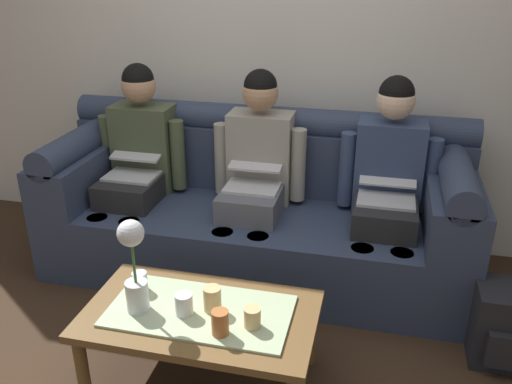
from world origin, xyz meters
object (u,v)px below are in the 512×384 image
(coffee_table, at_px, (200,320))
(cup_far_right, at_px, (212,299))
(flower_vase, at_px, (134,264))
(cup_near_left, at_px, (184,304))
(person_right, at_px, (388,179))
(cup_near_right, at_px, (140,281))
(cup_far_left, at_px, (220,323))
(cup_far_center, at_px, (252,318))
(couch, at_px, (257,212))
(person_left, at_px, (138,158))
(backpack_right, at_px, (511,326))
(person_middle, at_px, (256,168))

(coffee_table, distance_m, cup_far_right, 0.12)
(flower_vase, bearing_deg, cup_near_left, 5.37)
(person_right, relative_size, cup_near_left, 12.76)
(cup_near_right, relative_size, cup_far_left, 0.84)
(coffee_table, relative_size, cup_near_left, 10.63)
(cup_far_center, relative_size, cup_far_left, 0.82)
(flower_vase, bearing_deg, coffee_table, 12.81)
(couch, height_order, person_right, person_right)
(cup_far_right, bearing_deg, cup_near_right, 169.68)
(couch, relative_size, person_left, 2.04)
(person_left, height_order, cup_far_left, person_left)
(couch, height_order, flower_vase, couch)
(couch, bearing_deg, backpack_right, -22.64)
(person_middle, bearing_deg, flower_vase, -103.15)
(couch, height_order, cup_far_right, couch)
(coffee_table, distance_m, cup_near_left, 0.12)
(cup_near_left, bearing_deg, person_middle, 87.09)
(person_right, xyz_separation_m, cup_near_right, (-1.07, -0.97, -0.22))
(person_left, distance_m, cup_near_right, 1.09)
(coffee_table, height_order, cup_far_center, cup_far_center)
(person_left, xyz_separation_m, cup_near_left, (0.70, -1.10, -0.21))
(person_left, distance_m, person_middle, 0.76)
(cup_far_center, bearing_deg, flower_vase, -179.72)
(person_middle, bearing_deg, backpack_right, -22.47)
(cup_far_center, bearing_deg, cup_far_left, -146.88)
(flower_vase, bearing_deg, person_middle, 76.85)
(flower_vase, bearing_deg, cup_near_right, 111.35)
(cup_far_right, height_order, backpack_right, cup_far_right)
(coffee_table, bearing_deg, cup_far_left, -44.50)
(cup_far_center, distance_m, cup_far_right, 0.21)
(person_left, height_order, cup_far_right, person_left)
(person_left, relative_size, cup_near_left, 12.76)
(person_middle, distance_m, cup_far_left, 1.21)
(person_middle, xyz_separation_m, cup_near_left, (-0.06, -1.10, -0.21))
(person_left, xyz_separation_m, cup_far_right, (0.81, -1.04, -0.21))
(person_left, xyz_separation_m, cup_far_left, (0.89, -1.19, -0.21))
(cup_far_left, bearing_deg, cup_far_center, 33.12)
(person_left, bearing_deg, couch, 0.37)
(couch, bearing_deg, cup_far_center, -77.41)
(person_left, relative_size, cup_far_left, 11.38)
(cup_near_left, relative_size, cup_far_right, 0.86)
(cup_far_center, height_order, backpack_right, cup_far_center)
(person_middle, relative_size, cup_far_center, 13.91)
(couch, bearing_deg, cup_near_right, -107.89)
(cup_near_left, xyz_separation_m, cup_far_center, (0.31, -0.02, -0.00))
(cup_far_center, relative_size, backpack_right, 0.23)
(cup_far_center, bearing_deg, cup_near_right, 166.20)
(person_right, bearing_deg, person_middle, -179.97)
(cup_near_left, bearing_deg, flower_vase, -174.63)
(cup_far_left, xyz_separation_m, cup_far_right, (-0.08, 0.15, 0.00))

